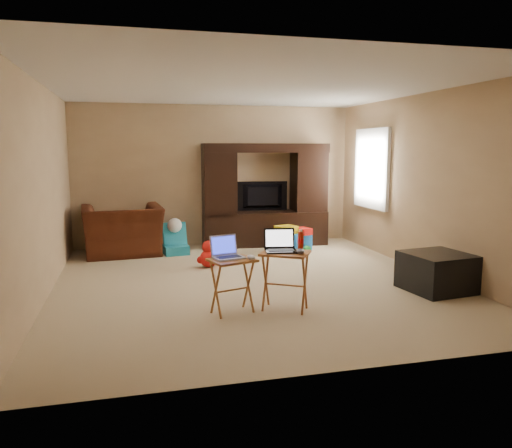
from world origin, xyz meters
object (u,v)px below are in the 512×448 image
object	(u,v)px
child_rocker	(176,239)
tray_table_right	(285,281)
plush_toy	(209,254)
push_toy	(292,239)
mouse_right	(301,251)
mouse_left	(251,257)
water_bottle	(301,241)
ottoman	(437,272)
laptop_left	(229,247)
laptop_right	(281,241)
tray_table_left	(232,286)
television	(263,196)
recliner	(123,230)
entertainment_center	(265,195)

from	to	relation	value
child_rocker	tray_table_right	world-z (taller)	tray_table_right
child_rocker	tray_table_right	bearing A→B (deg)	-81.38
plush_toy	push_toy	world-z (taller)	push_toy
child_rocker	mouse_right	bearing A→B (deg)	-79.84
mouse_left	water_bottle	distance (m)	0.61
push_toy	water_bottle	bearing A→B (deg)	-124.56
ottoman	laptop_left	world-z (taller)	laptop_left
plush_toy	laptop_right	size ratio (longest dim) A/B	1.20
tray_table_left	ottoman	bearing A→B (deg)	-12.47
plush_toy	mouse_right	distance (m)	2.41
push_toy	mouse_right	distance (m)	3.18
plush_toy	laptop_left	distance (m)	2.15
plush_toy	mouse_left	world-z (taller)	mouse_left
laptop_left	mouse_right	bearing A→B (deg)	-29.52
ottoman	tray_table_left	xyz separation A→B (m)	(-2.61, -0.21, 0.06)
tray_table_right	water_bottle	world-z (taller)	water_bottle
plush_toy	laptop_left	size ratio (longest dim) A/B	1.32
television	water_bottle	distance (m)	3.73
plush_toy	water_bottle	world-z (taller)	water_bottle
push_toy	laptop_left	size ratio (longest dim) A/B	2.02
television	tray_table_right	xyz separation A→B (m)	(-0.76, -3.76, -0.55)
child_rocker	recliner	bearing A→B (deg)	162.75
laptop_right	laptop_left	bearing A→B (deg)	-177.22
recliner	plush_toy	distance (m)	1.74
tray_table_right	mouse_right	xyz separation A→B (m)	(0.13, -0.12, 0.35)
mouse_right	recliner	bearing A→B (deg)	117.93
tray_table_right	entertainment_center	bearing A→B (deg)	109.71
ottoman	tray_table_right	distance (m)	2.06
recliner	mouse_left	xyz separation A→B (m)	(1.34, -3.40, 0.21)
laptop_left	mouse_right	world-z (taller)	laptop_left
tray_table_left	laptop_left	size ratio (longest dim) A/B	1.91
laptop_right	mouse_right	world-z (taller)	laptop_right
entertainment_center	laptop_left	bearing A→B (deg)	-107.85
push_toy	ottoman	world-z (taller)	ottoman
laptop_right	mouse_left	distance (m)	0.38
television	water_bottle	bearing A→B (deg)	87.00
tray_table_right	push_toy	bearing A→B (deg)	101.67
television	laptop_right	world-z (taller)	television
plush_toy	tray_table_left	bearing A→B (deg)	-92.04
mouse_right	water_bottle	xyz separation A→B (m)	(0.07, 0.20, 0.07)
push_toy	plush_toy	bearing A→B (deg)	-172.32
tray_table_left	tray_table_right	size ratio (longest dim) A/B	0.91
tray_table_left	laptop_left	world-z (taller)	laptop_left
tray_table_left	mouse_right	distance (m)	0.81
tray_table_right	laptop_left	distance (m)	0.72
child_rocker	plush_toy	world-z (taller)	child_rocker
plush_toy	tray_table_right	bearing A→B (deg)	-77.08
tray_table_right	water_bottle	size ratio (longest dim) A/B	3.25
television	mouse_left	world-z (taller)	television
tray_table_left	laptop_right	xyz separation A→B (m)	(0.53, -0.02, 0.47)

